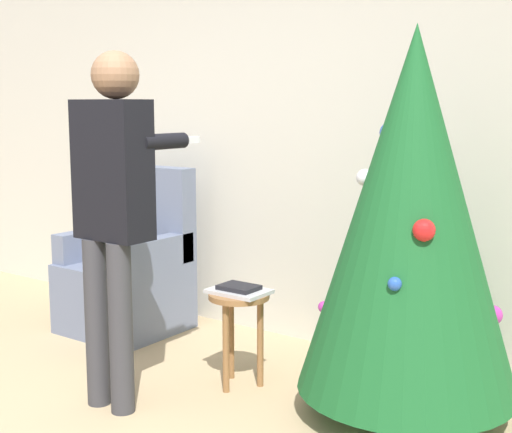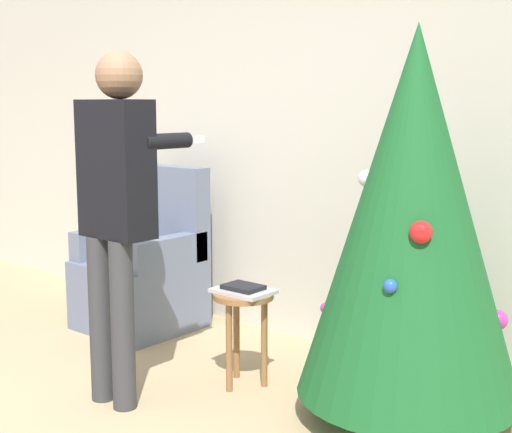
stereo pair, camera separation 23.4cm
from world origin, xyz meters
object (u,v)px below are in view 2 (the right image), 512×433
at_px(christmas_tree, 412,214).
at_px(person_standing, 117,196).
at_px(armchair, 145,273).
at_px(side_stool, 243,313).

distance_m(christmas_tree, person_standing, 1.46).
relative_size(christmas_tree, armchair, 1.72).
xyz_separation_m(christmas_tree, armchair, (-2.12, 0.19, -0.65)).
bearing_deg(person_standing, christmas_tree, 30.64).
bearing_deg(armchair, christmas_tree, -5.12).
xyz_separation_m(armchair, side_stool, (1.23, -0.37, 0.04)).
bearing_deg(christmas_tree, armchair, 174.88).
height_order(christmas_tree, person_standing, christmas_tree).
distance_m(armchair, person_standing, 1.46).
bearing_deg(person_standing, side_stool, 57.46).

